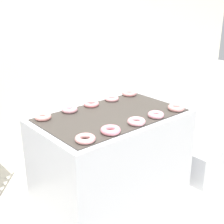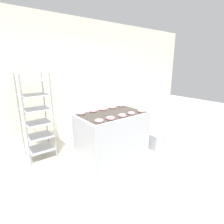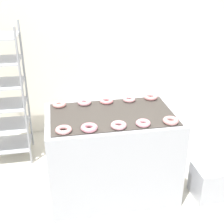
% 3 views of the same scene
% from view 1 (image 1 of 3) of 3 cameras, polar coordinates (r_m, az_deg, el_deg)
% --- Properties ---
extents(wall_back, '(8.00, 0.05, 2.80)m').
position_cam_1_polar(wall_back, '(3.68, -15.65, 13.34)').
color(wall_back, silver).
rests_on(wall_back, ground_plane).
extents(fryer_machine, '(1.26, 0.78, 0.90)m').
position_cam_1_polar(fryer_machine, '(2.76, 0.01, -9.16)').
color(fryer_machine, '#A8AAB2').
rests_on(fryer_machine, ground_plane).
extents(glaze_bin, '(0.37, 0.32, 0.34)m').
position_cam_1_polar(glaze_bin, '(3.40, 16.02, -9.22)').
color(glaze_bin, '#A8AAB2').
rests_on(glaze_bin, ground_plane).
extents(donut_near_leftmost, '(0.14, 0.14, 0.04)m').
position_cam_1_polar(donut_near_leftmost, '(2.10, -4.92, -4.89)').
color(donut_near_leftmost, '#D7908F').
rests_on(donut_near_leftmost, fryer_machine).
extents(donut_near_left, '(0.14, 0.14, 0.04)m').
position_cam_1_polar(donut_near_left, '(2.21, -0.26, -3.34)').
color(donut_near_left, pink).
rests_on(donut_near_left, fryer_machine).
extents(donut_near_center, '(0.14, 0.14, 0.04)m').
position_cam_1_polar(donut_near_center, '(2.37, 4.49, -1.73)').
color(donut_near_center, pink).
rests_on(donut_near_center, fryer_machine).
extents(donut_near_right, '(0.13, 0.13, 0.04)m').
position_cam_1_polar(donut_near_right, '(2.52, 8.04, -0.49)').
color(donut_near_right, pink).
rests_on(donut_near_right, fryer_machine).
extents(donut_near_rightmost, '(0.14, 0.14, 0.04)m').
position_cam_1_polar(donut_near_rightmost, '(2.71, 11.66, 0.79)').
color(donut_near_rightmost, tan).
rests_on(donut_near_rightmost, fryer_machine).
extents(donut_far_leftmost, '(0.13, 0.13, 0.04)m').
position_cam_1_polar(donut_far_leftmost, '(2.51, -12.51, -0.85)').
color(donut_far_leftmost, pink).
rests_on(donut_far_leftmost, fryer_machine).
extents(donut_far_left, '(0.14, 0.14, 0.04)m').
position_cam_1_polar(donut_far_left, '(2.64, -7.78, 0.47)').
color(donut_far_left, pink).
rests_on(donut_far_left, fryer_machine).
extents(donut_far_center, '(0.14, 0.14, 0.04)m').
position_cam_1_polar(donut_far_center, '(2.76, -3.81, 1.48)').
color(donut_far_center, pink).
rests_on(donut_far_center, fryer_machine).
extents(donut_far_right, '(0.13, 0.13, 0.04)m').
position_cam_1_polar(donut_far_right, '(2.90, -0.04, 2.47)').
color(donut_far_right, pink).
rests_on(donut_far_right, fryer_machine).
extents(donut_far_rightmost, '(0.14, 0.14, 0.04)m').
position_cam_1_polar(donut_far_rightmost, '(3.06, 3.18, 3.44)').
color(donut_far_rightmost, '#D68A89').
rests_on(donut_far_rightmost, fryer_machine).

